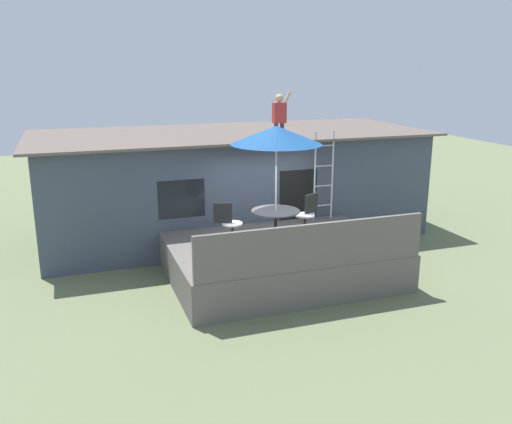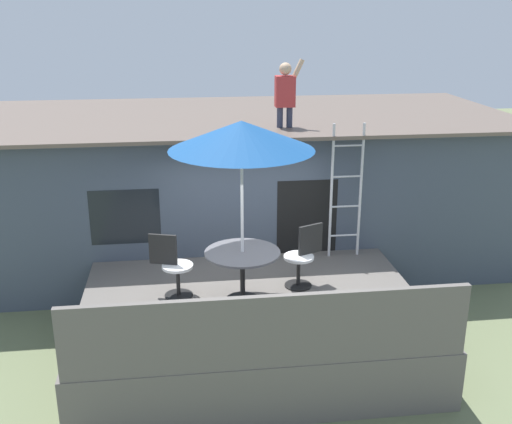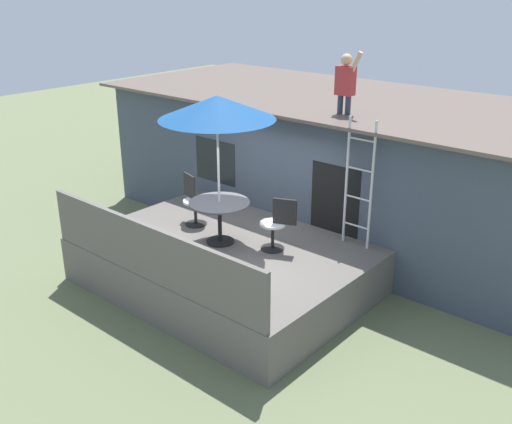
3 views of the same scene
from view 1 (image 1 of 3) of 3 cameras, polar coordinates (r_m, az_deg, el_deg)
name	(u,v)px [view 1 (image 1 of 3)]	position (r m, az deg, el deg)	size (l,w,h in m)	color
ground_plane	(279,276)	(12.17, 2.47, -6.77)	(40.00, 40.00, 0.00)	#66704C
house	(232,182)	(15.02, -2.56, 3.11)	(10.50, 4.50, 2.81)	#424C5B
deck	(280,260)	(12.03, 2.49, -5.00)	(4.75, 3.52, 0.80)	#605B56
deck_railing	(314,247)	(10.27, 6.10, -3.64)	(4.65, 0.08, 0.90)	#605B56
patio_table	(276,218)	(11.64, 2.07, -0.59)	(1.04, 1.04, 0.74)	black
patio_umbrella	(276,135)	(11.29, 2.15, 8.05)	(1.90, 1.90, 2.54)	silver
step_ladder	(324,176)	(13.52, 7.10, 3.78)	(0.52, 0.04, 2.20)	silver
person_figure	(280,112)	(13.69, 2.50, 10.42)	(0.47, 0.20, 1.11)	#33384C
patio_chair_left	(229,224)	(11.65, -2.86, -1.25)	(0.61, 0.44, 0.92)	black
patio_chair_right	(307,215)	(12.39, 5.38, -0.29)	(0.59, 0.44, 0.92)	black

